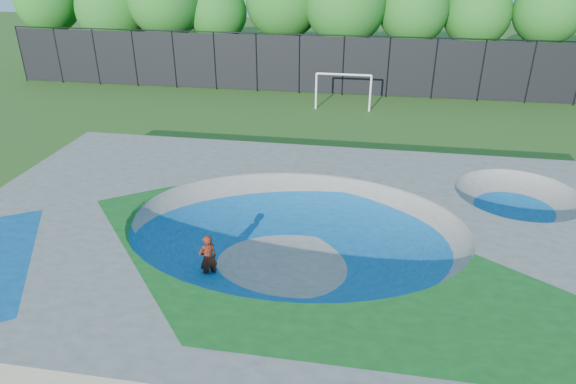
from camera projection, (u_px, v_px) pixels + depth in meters
name	position (u px, v px, depth m)	size (l,w,h in m)	color
ground	(295.00, 263.00, 16.94)	(120.00, 120.00, 0.00)	#2C5417
skate_deck	(295.00, 243.00, 16.61)	(22.00, 14.00, 1.50)	gray
skater	(208.00, 258.00, 15.75)	(0.58, 0.38, 1.60)	#BC330F
skateboard	(210.00, 279.00, 16.08)	(0.78, 0.22, 0.05)	black
soccer_goal	(343.00, 85.00, 31.68)	(3.49, 0.12, 2.30)	white
fence	(343.00, 65.00, 34.63)	(48.09, 0.09, 4.04)	black
treeline	(297.00, 7.00, 38.46)	(51.65, 7.89, 8.42)	#4E3527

